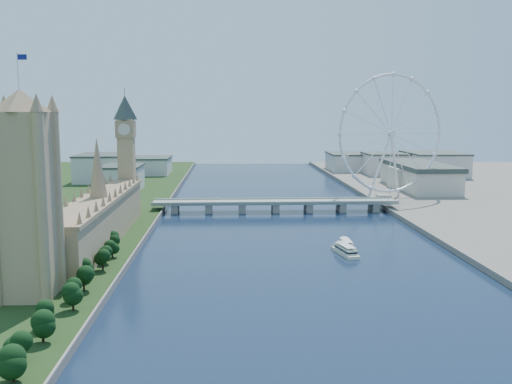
{
  "coord_description": "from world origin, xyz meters",
  "views": [
    {
      "loc": [
        -42.33,
        -206.53,
        88.65
      ],
      "look_at": [
        -21.91,
        210.0,
        30.53
      ],
      "focal_mm": 40.0,
      "sensor_mm": 36.0,
      "label": 1
    }
  ],
  "objects": [
    {
      "name": "parliament_range",
      "position": [
        -128.0,
        170.0,
        18.48
      ],
      "size": [
        24.0,
        200.0,
        70.0
      ],
      "color": "tan",
      "rests_on": "ground"
    },
    {
      "name": "london_eye",
      "position": [
        119.98,
        355.08,
        67.52
      ],
      "size": [
        113.6,
        39.12,
        124.3
      ],
      "color": "silver",
      "rests_on": "ground"
    },
    {
      "name": "tour_boat_near",
      "position": [
        34.98,
        156.79,
        0.0
      ],
      "size": [
        7.49,
        28.28,
        6.22
      ],
      "primitive_type": null,
      "rotation": [
        0.0,
        0.0,
        -0.01
      ],
      "color": "silver",
      "rests_on": "ground"
    },
    {
      "name": "city_skyline",
      "position": [
        39.22,
        560.08,
        16.96
      ],
      "size": [
        505.0,
        280.0,
        32.0
      ],
      "color": "beige",
      "rests_on": "ground"
    },
    {
      "name": "victoria_tower",
      "position": [
        -135.0,
        55.0,
        54.49
      ],
      "size": [
        28.16,
        28.16,
        112.0
      ],
      "color": "tan",
      "rests_on": "ground"
    },
    {
      "name": "tree_row",
      "position": [
        -113.0,
        58.0,
        9.02
      ],
      "size": [
        7.83,
        183.83,
        19.88
      ],
      "color": "black",
      "rests_on": "ground"
    },
    {
      "name": "county_hall",
      "position": [
        175.0,
        430.0,
        0.0
      ],
      "size": [
        54.0,
        144.0,
        35.0
      ],
      "primitive_type": null,
      "color": "beige",
      "rests_on": "ground"
    },
    {
      "name": "tour_boat_far",
      "position": [
        31.17,
        139.86,
        0.0
      ],
      "size": [
        13.67,
        31.82,
        6.83
      ],
      "primitive_type": null,
      "rotation": [
        0.0,
        0.0,
        0.19
      ],
      "color": "beige",
      "rests_on": "ground"
    },
    {
      "name": "big_ben",
      "position": [
        -128.0,
        278.0,
        66.57
      ],
      "size": [
        20.02,
        20.02,
        110.0
      ],
      "color": "tan",
      "rests_on": "ground"
    },
    {
      "name": "westminster_bridge",
      "position": [
        0.0,
        300.0,
        6.63
      ],
      "size": [
        220.0,
        22.0,
        9.5
      ],
      "color": "gray",
      "rests_on": "ground"
    },
    {
      "name": "ground",
      "position": [
        0.0,
        0.0,
        0.0
      ],
      "size": [
        2000.0,
        2000.0,
        0.0
      ],
      "primitive_type": "plane",
      "color": "#1A314B",
      "rests_on": "ground"
    }
  ]
}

